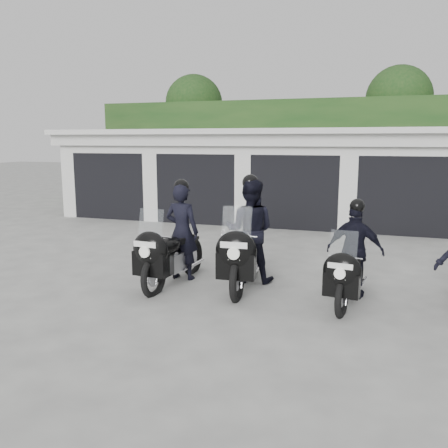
% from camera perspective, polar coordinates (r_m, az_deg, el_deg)
% --- Properties ---
extents(ground, '(80.00, 80.00, 0.00)m').
position_cam_1_polar(ground, '(9.06, 2.23, -6.79)').
color(ground, '#A1A19C').
rests_on(ground, ground).
extents(garage_block, '(16.40, 6.80, 2.96)m').
position_cam_1_polar(garage_block, '(16.62, 9.94, 5.77)').
color(garage_block, silver).
rests_on(garage_block, ground).
extents(background_vegetation, '(20.00, 3.90, 5.80)m').
position_cam_1_polar(background_vegetation, '(21.36, 12.96, 10.20)').
color(background_vegetation, '#163613').
rests_on(background_vegetation, ground).
extents(police_bike_a, '(0.78, 2.26, 1.97)m').
position_cam_1_polar(police_bike_a, '(8.77, -6.01, -2.13)').
color(police_bike_a, black).
rests_on(police_bike_a, ground).
extents(police_bike_b, '(0.99, 2.38, 2.07)m').
position_cam_1_polar(police_bike_b, '(8.66, 2.87, -1.63)').
color(police_bike_b, black).
rests_on(police_bike_b, ground).
extents(police_bike_c, '(1.00, 1.98, 1.73)m').
position_cam_1_polar(police_bike_c, '(8.07, 15.25, -3.87)').
color(police_bike_c, black).
rests_on(police_bike_c, ground).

